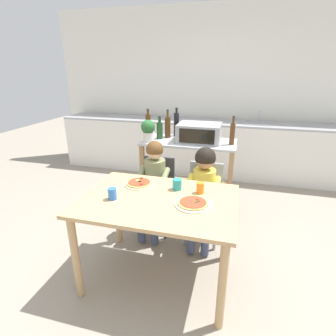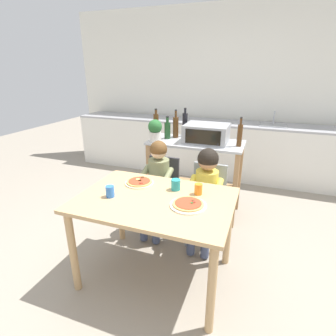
# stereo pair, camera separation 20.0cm
# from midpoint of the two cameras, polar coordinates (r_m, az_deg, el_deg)

# --- Properties ---
(ground_plane) EXTENTS (11.86, 11.86, 0.00)m
(ground_plane) POSITION_cam_midpoint_polar(r_m,az_deg,el_deg) (3.48, 2.15, -9.10)
(ground_plane) COLOR gray
(back_wall_tiled) EXTENTS (5.50, 0.12, 2.70)m
(back_wall_tiled) POSITION_cam_midpoint_polar(r_m,az_deg,el_deg) (4.85, 7.45, 16.05)
(back_wall_tiled) COLOR white
(back_wall_tiled) RESTS_ON ground
(kitchen_counter) EXTENTS (4.95, 0.60, 1.10)m
(kitchen_counter) POSITION_cam_midpoint_polar(r_m,az_deg,el_deg) (4.60, 6.24, 4.49)
(kitchen_counter) COLOR silver
(kitchen_counter) RESTS_ON ground
(kitchen_island_cart) EXTENTS (1.11, 0.54, 0.91)m
(kitchen_island_cart) POSITION_cam_midpoint_polar(r_m,az_deg,el_deg) (3.26, 2.61, 0.59)
(kitchen_island_cart) COLOR #B7BABF
(kitchen_island_cart) RESTS_ON ground
(toaster_oven) EXTENTS (0.49, 0.40, 0.21)m
(toaster_oven) POSITION_cam_midpoint_polar(r_m,az_deg,el_deg) (3.14, 4.91, 7.57)
(toaster_oven) COLOR #999BA0
(toaster_oven) RESTS_ON kitchen_island_cart
(bottle_slim_sauce) EXTENTS (0.07, 0.07, 0.35)m
(bottle_slim_sauce) POSITION_cam_midpoint_polar(r_m,az_deg,el_deg) (3.39, 0.10, 9.43)
(bottle_slim_sauce) COLOR black
(bottle_slim_sauce) RESTS_ON kitchen_island_cart
(bottle_tall_green_wine) EXTENTS (0.06, 0.06, 0.36)m
(bottle_tall_green_wine) POSITION_cam_midpoint_polar(r_m,az_deg,el_deg) (3.26, -6.05, 8.95)
(bottle_tall_green_wine) COLOR #4C2D14
(bottle_tall_green_wine) RESTS_ON kitchen_island_cart
(bottle_clear_vinegar) EXTENTS (0.07, 0.07, 0.27)m
(bottle_clear_vinegar) POSITION_cam_midpoint_polar(r_m,az_deg,el_deg) (3.26, -3.58, 8.18)
(bottle_clear_vinegar) COLOR #1E4723
(bottle_clear_vinegar) RESTS_ON kitchen_island_cart
(bottle_brown_beer) EXTENTS (0.06, 0.06, 0.32)m
(bottle_brown_beer) POSITION_cam_midpoint_polar(r_m,az_deg,el_deg) (3.05, 11.83, 7.31)
(bottle_brown_beer) COLOR #4C2D14
(bottle_brown_beer) RESTS_ON kitchen_island_cart
(bottle_squat_spirits) EXTENTS (0.07, 0.07, 0.34)m
(bottle_squat_spirits) POSITION_cam_midpoint_polar(r_m,az_deg,el_deg) (3.31, -1.83, 8.86)
(bottle_squat_spirits) COLOR #4C2D14
(bottle_squat_spirits) RESTS_ON kitchen_island_cart
(potted_herb_plant) EXTENTS (0.16, 0.16, 0.26)m
(potted_herb_plant) POSITION_cam_midpoint_polar(r_m,az_deg,el_deg) (3.11, -6.15, 8.06)
(potted_herb_plant) COLOR beige
(potted_herb_plant) RESTS_ON kitchen_island_cart
(dining_table) EXTENTS (1.23, 0.87, 0.76)m
(dining_table) POSITION_cam_midpoint_polar(r_m,az_deg,el_deg) (2.17, -4.76, -9.20)
(dining_table) COLOR tan
(dining_table) RESTS_ON ground
(dining_chair_left) EXTENTS (0.36, 0.36, 0.81)m
(dining_chair_left) POSITION_cam_midpoint_polar(r_m,az_deg,el_deg) (2.93, -4.32, -4.53)
(dining_chair_left) COLOR #333338
(dining_chair_left) RESTS_ON ground
(dining_chair_right) EXTENTS (0.36, 0.36, 0.81)m
(dining_chair_right) POSITION_cam_midpoint_polar(r_m,az_deg,el_deg) (2.77, 5.71, -6.13)
(dining_chair_right) COLOR gray
(dining_chair_right) RESTS_ON ground
(child_in_olive_shirt) EXTENTS (0.32, 0.42, 1.02)m
(child_in_olive_shirt) POSITION_cam_midpoint_polar(r_m,az_deg,el_deg) (2.76, -5.25, -2.37)
(child_in_olive_shirt) COLOR #424C6B
(child_in_olive_shirt) RESTS_ON ground
(child_in_yellow_shirt) EXTENTS (0.32, 0.42, 1.01)m
(child_in_yellow_shirt) POSITION_cam_midpoint_polar(r_m,az_deg,el_deg) (2.59, 5.41, -3.64)
(child_in_yellow_shirt) COLOR #424C6B
(child_in_yellow_shirt) RESTS_ON ground
(pizza_plate_cream) EXTENTS (0.25, 0.25, 0.03)m
(pizza_plate_cream) POSITION_cam_midpoint_polar(r_m,az_deg,el_deg) (2.37, -8.63, -3.30)
(pizza_plate_cream) COLOR beige
(pizza_plate_cream) RESTS_ON dining_table
(pizza_plate_white) EXTENTS (0.28, 0.28, 0.03)m
(pizza_plate_white) POSITION_cam_midpoint_polar(r_m,az_deg,el_deg) (2.01, 2.55, -7.69)
(pizza_plate_white) COLOR white
(pizza_plate_white) RESTS_ON dining_table
(drinking_cup_blue) EXTENTS (0.07, 0.07, 0.09)m
(drinking_cup_blue) POSITION_cam_midpoint_polar(r_m,az_deg,el_deg) (2.15, -14.54, -5.43)
(drinking_cup_blue) COLOR blue
(drinking_cup_blue) RESTS_ON dining_table
(drinking_cup_teal) EXTENTS (0.08, 0.08, 0.09)m
(drinking_cup_teal) POSITION_cam_midpoint_polar(r_m,az_deg,el_deg) (2.24, -0.60, -3.58)
(drinking_cup_teal) COLOR teal
(drinking_cup_teal) RESTS_ON dining_table
(drinking_cup_orange) EXTENTS (0.06, 0.06, 0.09)m
(drinking_cup_orange) POSITION_cam_midpoint_polar(r_m,az_deg,el_deg) (2.19, 4.35, -4.32)
(drinking_cup_orange) COLOR orange
(drinking_cup_orange) RESTS_ON dining_table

